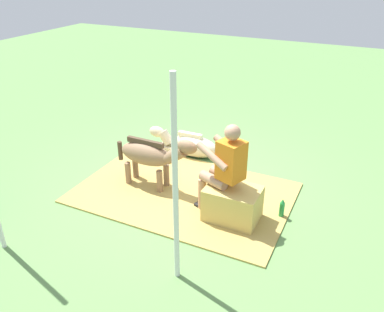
{
  "coord_description": "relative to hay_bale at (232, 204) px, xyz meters",
  "views": [
    {
      "loc": [
        -2.36,
        4.62,
        3.17
      ],
      "look_at": [
        -0.14,
        0.02,
        0.55
      ],
      "focal_mm": 36.91,
      "sensor_mm": 36.0,
      "label": 1
    }
  ],
  "objects": [
    {
      "name": "tent_pole_left",
      "position": [
        0.18,
        1.24,
        0.91
      ],
      "size": [
        0.06,
        0.06,
        2.29
      ],
      "primitive_type": "cylinder",
      "color": "silver",
      "rests_on": "ground"
    },
    {
      "name": "person_seated",
      "position": [
        0.16,
        -0.04,
        0.51
      ],
      "size": [
        0.72,
        0.56,
        1.36
      ],
      "color": "tan",
      "rests_on": "ground"
    },
    {
      "name": "hay_bale",
      "position": [
        0.0,
        0.0,
        0.0
      ],
      "size": [
        0.7,
        0.5,
        0.48
      ],
      "primitive_type": "cube",
      "color": "tan",
      "rests_on": "ground"
    },
    {
      "name": "pony_lying",
      "position": [
        1.36,
        -1.48,
        -0.05
      ],
      "size": [
        1.33,
        0.41,
        0.42
      ],
      "color": "beige",
      "rests_on": "ground"
    },
    {
      "name": "hay_patch",
      "position": [
        0.87,
        -0.29,
        -0.23
      ],
      "size": [
        3.1,
        2.04,
        0.02
      ],
      "primitive_type": "cube",
      "color": "tan",
      "rests_on": "ground"
    },
    {
      "name": "pony_standing",
      "position": [
        1.39,
        -0.26,
        0.3
      ],
      "size": [
        1.35,
        0.33,
        0.9
      ],
      "color": "#8C6B4C",
      "rests_on": "ground"
    },
    {
      "name": "soda_bottle",
      "position": [
        -0.58,
        -0.33,
        -0.1
      ],
      "size": [
        0.07,
        0.07,
        0.29
      ],
      "color": "#268C3F",
      "rests_on": "ground"
    },
    {
      "name": "ground_plane",
      "position": [
        0.96,
        -0.49,
        -0.24
      ],
      "size": [
        24.0,
        24.0,
        0.0
      ],
      "primitive_type": "plane",
      "color": "#608C4C"
    }
  ]
}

